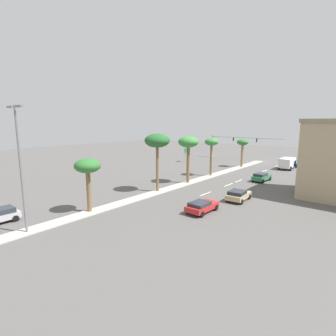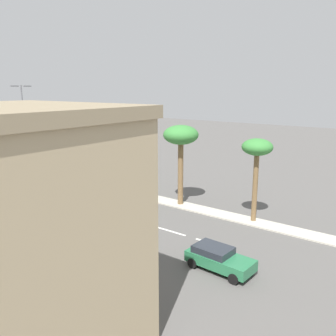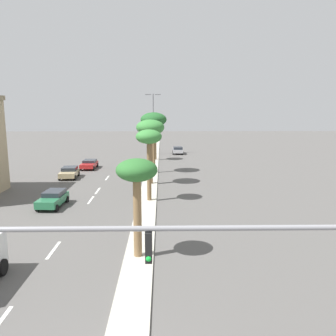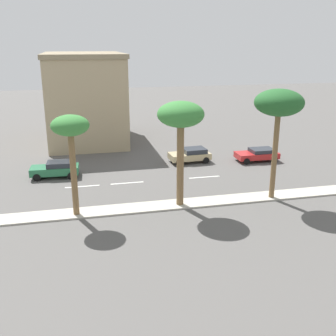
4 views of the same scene
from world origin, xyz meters
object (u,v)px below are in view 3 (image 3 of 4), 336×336
at_px(sedan_red_trailing, 89,164).
at_px(sedan_tan_right, 69,172).
at_px(palm_tree_outboard, 137,176).
at_px(street_lamp_outboard, 153,120).
at_px(palm_tree_far, 155,131).
at_px(sedan_silver_inboard, 178,150).
at_px(sedan_green_center, 53,198).
at_px(palm_tree_leading, 150,130).
at_px(palm_tree_near, 149,140).
at_px(palm_tree_trailing, 154,121).

relative_size(sedan_red_trailing, sedan_tan_right, 1.03).
bearing_deg(palm_tree_outboard, street_lamp_outboard, 90.11).
relative_size(palm_tree_outboard, street_lamp_outboard, 0.54).
bearing_deg(palm_tree_outboard, palm_tree_far, 89.48).
relative_size(palm_tree_outboard, sedan_silver_inboard, 1.52).
height_order(sedan_green_center, sedan_tan_right, sedan_green_center).
height_order(palm_tree_leading, sedan_green_center, palm_tree_leading).
xyz_separation_m(street_lamp_outboard, sedan_silver_inboard, (4.68, 0.76, -5.83)).
bearing_deg(palm_tree_leading, sedan_tan_right, 159.88).
height_order(sedan_silver_inboard, sedan_tan_right, sedan_silver_inboard).
xyz_separation_m(palm_tree_outboard, street_lamp_outboard, (-0.09, 45.51, 1.47)).
xyz_separation_m(palm_tree_near, palm_tree_far, (0.09, 25.85, -0.95)).
relative_size(palm_tree_near, sedan_red_trailing, 1.64).
bearing_deg(sedan_tan_right, palm_tree_near, -46.52).
bearing_deg(sedan_tan_right, palm_tree_leading, -20.12).
xyz_separation_m(palm_tree_near, street_lamp_outboard, (-0.35, 32.74, 0.62)).
bearing_deg(palm_tree_outboard, sedan_tan_right, 113.44).
distance_m(palm_tree_leading, sedan_green_center, 13.79).
distance_m(palm_tree_leading, palm_tree_trailing, 7.21).
height_order(palm_tree_outboard, sedan_tan_right, palm_tree_outboard).
relative_size(palm_tree_outboard, palm_tree_leading, 0.81).
xyz_separation_m(sedan_silver_inboard, sedan_green_center, (-13.17, -35.13, 0.00)).
distance_m(sedan_silver_inboard, sedan_red_trailing, 20.82).
distance_m(street_lamp_outboard, sedan_silver_inboard, 7.51).
distance_m(palm_tree_trailing, sedan_red_trailing, 12.07).
xyz_separation_m(palm_tree_leading, sedan_tan_right, (-10.59, 3.88, -5.72)).
bearing_deg(palm_tree_leading, palm_tree_outboard, -90.48).
bearing_deg(sedan_red_trailing, palm_tree_far, 39.63).
xyz_separation_m(palm_tree_trailing, palm_tree_far, (-0.04, 11.30, -2.15)).
height_order(palm_tree_near, palm_tree_far, palm_tree_near).
distance_m(street_lamp_outboard, sedan_red_trailing, 18.37).
xyz_separation_m(palm_tree_trailing, sedan_tan_right, (-10.82, -3.29, -6.42)).
xyz_separation_m(palm_tree_outboard, sedan_silver_inboard, (4.59, 46.28, -4.36)).
distance_m(sedan_red_trailing, sedan_tan_right, 6.77).
height_order(palm_tree_far, sedan_green_center, palm_tree_far).
bearing_deg(street_lamp_outboard, sedan_green_center, -103.88).
bearing_deg(sedan_tan_right, palm_tree_outboard, -66.56).
height_order(street_lamp_outboard, sedan_red_trailing, street_lamp_outboard).
xyz_separation_m(palm_tree_outboard, sedan_tan_right, (-10.42, 24.04, -4.37)).
bearing_deg(sedan_red_trailing, palm_tree_leading, -48.31).
distance_m(sedan_silver_inboard, sedan_tan_right, 26.83).
height_order(palm_tree_outboard, sedan_silver_inboard, palm_tree_outboard).
relative_size(palm_tree_trailing, palm_tree_far, 1.39).
height_order(palm_tree_outboard, palm_tree_leading, palm_tree_leading).
xyz_separation_m(palm_tree_leading, sedan_silver_inboard, (4.42, 26.12, -5.70)).
height_order(street_lamp_outboard, sedan_green_center, street_lamp_outboard).
xyz_separation_m(palm_tree_outboard, palm_tree_far, (0.35, 38.62, -0.10)).
distance_m(palm_tree_outboard, street_lamp_outboard, 45.54).
xyz_separation_m(street_lamp_outboard, sedan_tan_right, (-10.33, -21.48, -5.84)).
relative_size(palm_tree_outboard, palm_tree_near, 0.88).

